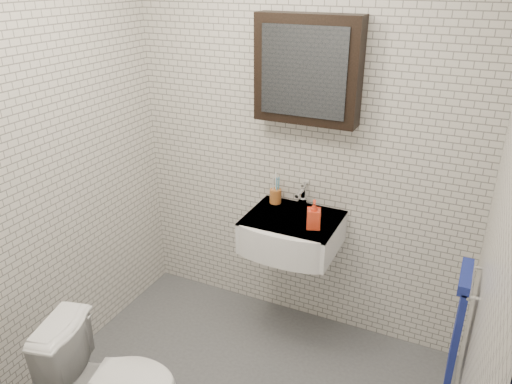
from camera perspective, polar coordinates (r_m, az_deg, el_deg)
room_shell at (r=2.13m, az=-4.12°, el=3.56°), size 2.22×2.02×2.51m
washbasin at (r=3.01m, az=3.91°, el=-4.82°), size 0.55×0.50×0.20m
faucet at (r=3.11m, az=5.33°, el=-0.61°), size 0.06×0.20×0.15m
mirror_cabinet at (r=2.87m, az=5.92°, el=13.71°), size 0.60×0.15×0.60m
towel_rail at (r=2.56m, az=22.19°, el=-13.49°), size 0.09×0.30×0.58m
toothbrush_cup at (r=3.16m, az=2.24°, el=-0.38°), size 0.09×0.09×0.20m
soap_bottle at (r=2.86m, az=6.62°, el=-2.54°), size 0.10×0.10×0.17m
toilet at (r=2.75m, az=-15.88°, el=-20.15°), size 0.72×0.51×0.66m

